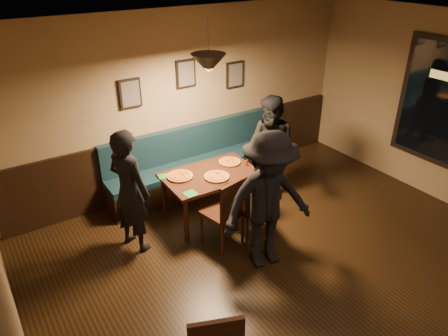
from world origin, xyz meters
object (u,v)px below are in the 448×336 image
dining_table (211,195)px  tabasco_bottle (247,162)px  booth_bench (197,161)px  diner_left (130,191)px  diner_right (272,149)px  soda_glass (257,168)px  chair_near_left (222,211)px  chair_near_right (255,204)px  diner_front (268,202)px

dining_table → tabasco_bottle: bearing=-6.7°
booth_bench → diner_left: diner_left is taller
diner_left → tabasco_bottle: bearing=-113.6°
diner_right → soda_glass: diner_right is taller
booth_bench → chair_near_left: size_ratio=2.97×
booth_bench → diner_right: size_ratio=1.84×
diner_left → chair_near_right: bearing=-137.4°
diner_right → soda_glass: (-0.53, -0.32, -0.03)m
dining_table → chair_near_left: (-0.21, -0.63, 0.15)m
chair_near_left → tabasco_bottle: (0.79, 0.54, 0.25)m
dining_table → diner_right: bearing=0.7°
dining_table → soda_glass: size_ratio=8.12×
soda_glass → chair_near_left: bearing=-159.3°
booth_bench → soda_glass: 1.22m
booth_bench → dining_table: booth_bench is taller
booth_bench → diner_front: size_ratio=1.70×
diner_right → soda_glass: bearing=-74.1°
chair_near_right → soda_glass: chair_near_right is taller
chair_near_left → tabasco_bottle: size_ratio=9.40×
diner_left → tabasco_bottle: size_ratio=15.45×
diner_front → diner_left: bearing=145.2°
diner_front → soda_glass: diner_front is taller
chair_near_left → diner_left: size_ratio=0.61×
diner_front → diner_right: bearing=58.8°
diner_front → soda_glass: 1.05m
booth_bench → diner_left: size_ratio=1.81×
dining_table → chair_near_right: size_ratio=1.33×
soda_glass → tabasco_bottle: soda_glass is taller
booth_bench → soda_glass: (0.31, -1.14, 0.29)m
soda_glass → dining_table: bearing=149.2°
dining_table → chair_near_right: 0.77m
chair_near_left → tabasco_bottle: chair_near_left is taller
dining_table → diner_left: bearing=-176.8°
soda_glass → booth_bench: bearing=105.1°
booth_bench → chair_near_right: booth_bench is taller
diner_front → dining_table: bearing=101.0°
diner_right → tabasco_bottle: bearing=-97.8°
diner_right → dining_table: bearing=-106.1°
booth_bench → soda_glass: size_ratio=18.53×
booth_bench → chair_near_right: 1.53m
chair_near_left → chair_near_right: (0.46, -0.10, -0.01)m
dining_table → diner_left: 1.29m
chair_near_right → diner_front: diner_front is taller
diner_front → tabasco_bottle: size_ratio=16.46×
chair_near_left → diner_left: bearing=137.3°
booth_bench → tabasco_bottle: bearing=-70.1°
diner_right → diner_front: bearing=-56.1°
diner_front → tabasco_bottle: 1.28m
diner_right → diner_left: bearing=-104.8°
chair_near_right → diner_front: size_ratio=0.56×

